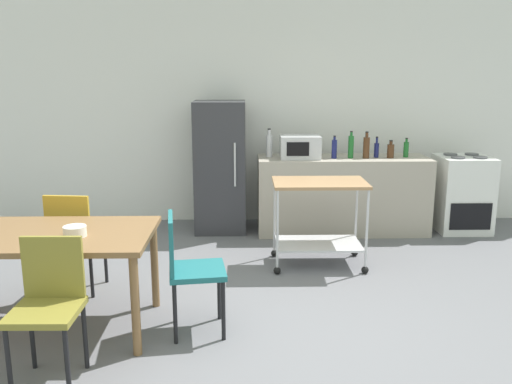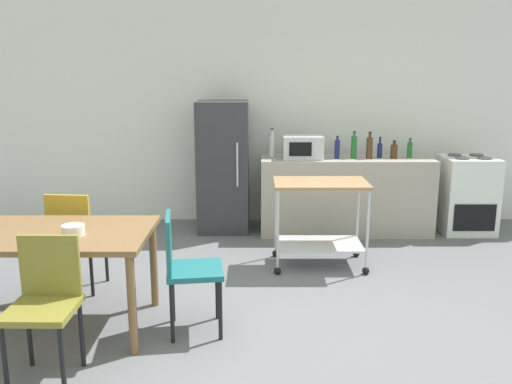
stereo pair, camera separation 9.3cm
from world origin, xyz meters
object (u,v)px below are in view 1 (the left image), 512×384
Objects in this scene: bottle_hot_sauce at (366,147)px; microwave at (300,147)px; stove_oven at (462,194)px; chair_mustard at (74,235)px; refrigerator at (220,167)px; chair_olive at (49,300)px; fruit_bowl at (75,231)px; dining_table at (48,243)px; chair_teal at (188,265)px; bottle_soda at (334,149)px; kitchen_cart at (319,209)px; bottle_wine at (406,149)px; bottle_vinegar at (269,145)px; bottle_olive_oil at (351,146)px; bottle_soy_sauce at (376,149)px; bottle_sparkling_water at (391,151)px.

microwave is at bearing 178.24° from bottle_hot_sauce.
stove_oven is at bearing 1.97° from microwave.
chair_mustard is 0.57× the size of refrigerator.
chair_olive is 0.62m from fruit_bowl.
chair_olive reaches higher than dining_table.
chair_teal is (1.01, -0.06, -0.15)m from dining_table.
fruit_bowl is at bearing -108.59° from refrigerator.
kitchen_cart is at bearing -106.05° from bottle_soda.
bottle_soda is at bearing 54.67° from chair_olive.
bottle_hot_sauce is 0.50m from bottle_wine.
bottle_olive_oil is (0.94, -0.11, -0.00)m from bottle_vinegar.
chair_mustard is 4.45m from stove_oven.
refrigerator reaches higher than fruit_bowl.
bottle_vinegar reaches higher than microwave.
bottle_olive_oil reaches higher than dining_table.
chair_mustard is at bearing -163.77° from kitchen_cart.
bottle_soy_sauce is at bearing 2.28° from microwave.
bottle_olive_oil is (0.51, 1.11, 0.46)m from kitchen_cart.
bottle_wine reaches higher than chair_teal.
bottle_hot_sauce is at bearing -6.75° from bottle_vinegar.
kitchen_cart is (1.92, 1.98, 0.05)m from chair_olive.
chair_teal is 0.99m from chair_olive.
kitchen_cart is 1.21m from microwave.
bottle_sparkling_water reaches higher than chair_mustard.
chair_mustard is 2.84× the size of bottle_olive_oil.
bottle_olive_oil is at bearing 65.36° from kitchen_cart.
fruit_bowl is at bearing -119.28° from bottle_vinegar.
bottle_soy_sauce is (0.82, 1.15, 0.42)m from kitchen_cart.
chair_mustard is 1.00× the size of chair_teal.
dining_table is 3.46m from bottle_soda.
refrigerator reaches higher than bottle_wine.
bottle_sparkling_water is (0.66, 0.03, -0.03)m from bottle_soda.
bottle_olive_oil is at bearing -174.97° from bottle_wine.
chair_mustard is 0.98× the size of kitchen_cart.
chair_teal is 3.03m from bottle_olive_oil.
bottle_soda is 1.64× the size of fruit_bowl.
bottle_hot_sauce is 1.27× the size of bottle_soy_sauce.
bottle_vinegar is 0.72× the size of microwave.
chair_teal is 2.67× the size of bottle_vinegar.
bottle_olive_oil reaches higher than stove_oven.
bottle_olive_oil is (-1.38, -0.07, 0.58)m from stove_oven.
bottle_wine is at bearing 3.27° from bottle_soy_sauce.
microwave is at bearing -177.72° from bottle_soy_sauce.
bottle_wine reaches higher than bottle_sparkling_water.
chair_olive is at bearing -105.65° from refrigerator.
microwave is at bearing -179.84° from bottle_sparkling_water.
dining_table is 4.79× the size of bottle_olive_oil.
chair_teal is at bearing -112.79° from microwave.
stove_oven is at bearing -150.24° from chair_mustard.
stove_oven is (4.07, 1.82, -0.07)m from chair_mustard.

